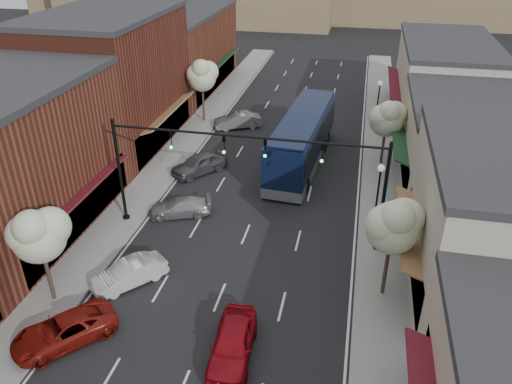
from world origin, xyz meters
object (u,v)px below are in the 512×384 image
Objects in this scene: signal_mast_left at (154,159)px; tree_left_far at (202,75)px; tree_left_near at (38,233)px; parked_car_b at (129,274)px; signal_mast_right at (342,178)px; tree_right_near at (394,224)px; lamp_post_far at (379,96)px; coach_bus at (302,139)px; red_hatchback at (233,343)px; tree_right_far at (388,117)px; parked_car_d at (199,164)px; parked_car_e at (237,121)px; parked_car_a at (64,330)px; parked_car_c at (180,207)px; lamp_post_near at (379,186)px.

tree_left_far is (-2.63, 17.95, -0.02)m from signal_mast_left.
tree_left_near reaches higher than parked_car_b.
signal_mast_right is 1.38× the size of tree_right_near.
tree_left_far reaches higher than parked_car_b.
lamp_post_far is at bearing 91.30° from tree_right_near.
tree_left_near is (-2.63, -8.05, -0.40)m from signal_mast_left.
coach_bus is 20.54m from red_hatchback.
tree_right_far is 14.80m from parked_car_d.
coach_bus is at bearing -122.03° from lamp_post_far.
parked_car_e is (-13.12, 5.19, -3.28)m from tree_right_far.
parked_car_e is at bearing 123.74° from parked_car_d.
signal_mast_right reaches higher than parked_car_a.
tree_right_near reaches higher than parked_car_c.
tree_right_far is 17.66m from tree_left_far.
tree_right_near is at bearing 6.07° from parked_car_e.
tree_left_far reaches higher than tree_right_near.
tree_right_near is 1.38× the size of parked_car_e.
parked_car_d is (0.79, 17.99, 0.11)m from parked_car_a.
parked_car_c is (3.48, 9.41, -3.63)m from tree_left_near.
coach_bus is at bearing 84.96° from red_hatchback.
parked_car_d reaches higher than parked_car_c.
tree_right_near is 16.33m from parked_car_a.
lamp_post_near is 0.98× the size of parked_car_d.
signal_mast_left is 11.18m from parked_car_a.
tree_left_far is 1.35× the size of parked_car_d.
tree_right_far reaches higher than parked_car_e.
parked_car_a is 18.01m from parked_car_d.
signal_mast_right is 1.85× the size of lamp_post_near.
tree_left_near is at bearing -33.55° from parked_car_e.
tree_right_far is 1.33× the size of parked_car_b.
tree_left_near is 0.42× the size of coach_bus.
lamp_post_near is 19.44m from parked_car_e.
signal_mast_right is at bearing 69.67° from parked_car_b.
parked_car_d is (-13.76, -4.39, -3.22)m from tree_right_far.
lamp_post_far is 0.98× the size of parked_car_d.
parked_car_e is (3.48, 25.19, -3.51)m from tree_left_near.
parked_car_b is 0.94× the size of parked_car_e.
parked_car_b is (-13.38, -1.88, -3.78)m from tree_right_near.
lamp_post_near is (-0.55, 6.56, -1.45)m from tree_right_near.
lamp_post_near is 10.15m from coach_bus.
parked_car_b is (-12.84, -8.44, -2.33)m from lamp_post_near.
signal_mast_left is 8.48m from tree_left_near.
signal_mast_right reaches higher than tree_left_far.
tree_right_near reaches higher than lamp_post_near.
parked_car_a is at bearing -63.94° from parked_car_b.
signal_mast_left reaches higher than parked_car_c.
signal_mast_left reaches higher than red_hatchback.
tree_left_far is (-0.00, 26.00, 0.38)m from tree_left_near.
tree_left_far reaches higher than coach_bus.
tree_left_near is 1.26× the size of red_hatchback.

